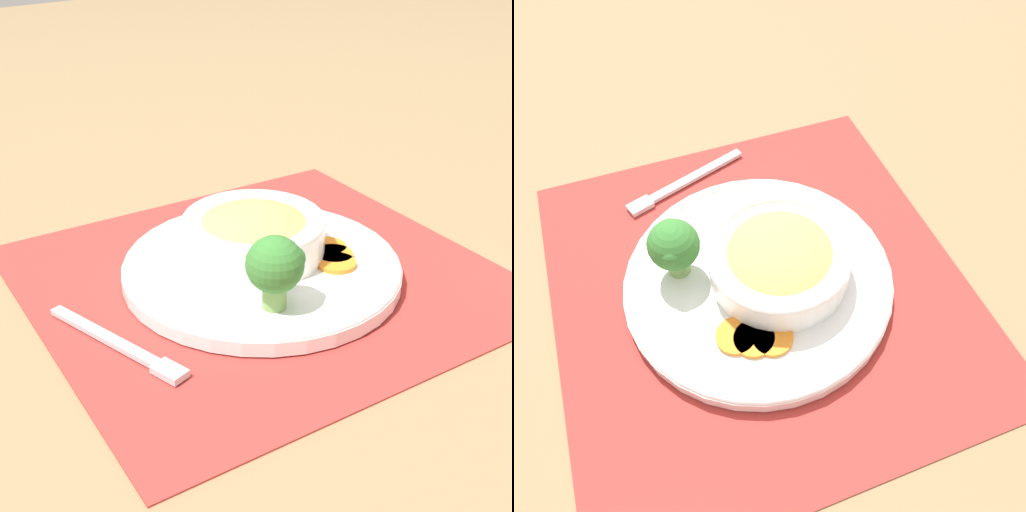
{
  "view_description": "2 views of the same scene",
  "coord_description": "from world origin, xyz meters",
  "views": [
    {
      "loc": [
        0.44,
        0.55,
        0.41
      ],
      "look_at": [
        0.01,
        0.01,
        0.03
      ],
      "focal_mm": 50.0,
      "sensor_mm": 36.0,
      "label": 1
    },
    {
      "loc": [
        -0.3,
        0.13,
        0.5
      ],
      "look_at": [
        0.0,
        -0.02,
        0.04
      ],
      "focal_mm": 35.0,
      "sensor_mm": 36.0,
      "label": 2
    }
  ],
  "objects": [
    {
      "name": "bowl",
      "position": [
        -0.01,
        -0.02,
        0.05
      ],
      "size": [
        0.16,
        0.16,
        0.06
      ],
      "color": "white",
      "rests_on": "plate"
    },
    {
      "name": "broccoli_floret",
      "position": [
        0.05,
        0.08,
        0.07
      ],
      "size": [
        0.06,
        0.06,
        0.08
      ],
      "color": "#759E51",
      "rests_on": "plate"
    },
    {
      "name": "plate",
      "position": [
        0.0,
        0.0,
        0.02
      ],
      "size": [
        0.31,
        0.31,
        0.02
      ],
      "color": "white",
      "rests_on": "placemat"
    },
    {
      "name": "ground_plane",
      "position": [
        0.0,
        0.0,
        0.0
      ],
      "size": [
        4.0,
        4.0,
        0.0
      ],
      "primitive_type": "plane",
      "color": "#8C704C"
    },
    {
      "name": "carrot_slice_near",
      "position": [
        -0.06,
        0.06,
        0.02
      ],
      "size": [
        0.04,
        0.04,
        0.01
      ],
      "color": "orange",
      "rests_on": "plate"
    },
    {
      "name": "placemat",
      "position": [
        0.0,
        0.0,
        0.0
      ],
      "size": [
        0.54,
        0.52,
        0.0
      ],
      "color": "#B2332D",
      "rests_on": "ground_plane"
    },
    {
      "name": "fork",
      "position": [
        0.19,
        0.04,
        0.01
      ],
      "size": [
        0.06,
        0.18,
        0.01
      ],
      "rotation": [
        0.0,
        0.0,
        0.24
      ],
      "color": "silver",
      "rests_on": "placemat"
    },
    {
      "name": "carrot_slice_middle",
      "position": [
        -0.07,
        0.04,
        0.02
      ],
      "size": [
        0.04,
        0.04,
        0.01
      ],
      "color": "orange",
      "rests_on": "plate"
    },
    {
      "name": "carrot_slice_far",
      "position": [
        -0.08,
        0.02,
        0.02
      ],
      "size": [
        0.04,
        0.04,
        0.01
      ],
      "color": "orange",
      "rests_on": "plate"
    }
  ]
}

